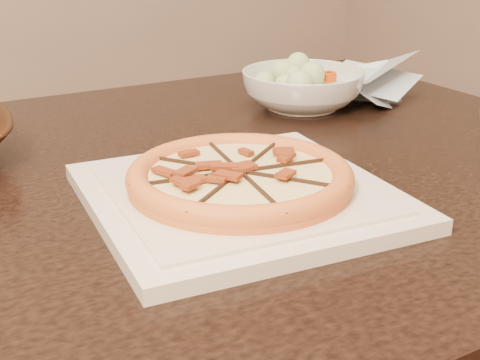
% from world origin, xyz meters
% --- Properties ---
extents(dining_table, '(1.51, 1.00, 0.75)m').
position_xyz_m(dining_table, '(0.14, -0.04, 0.66)').
color(dining_table, black).
rests_on(dining_table, floor).
extents(plate, '(0.35, 0.35, 0.02)m').
position_xyz_m(plate, '(0.25, -0.17, 0.76)').
color(plate, beige).
rests_on(plate, dining_table).
extents(pizza, '(0.26, 0.26, 0.03)m').
position_xyz_m(pizza, '(0.25, -0.17, 0.78)').
color(pizza, '#DA6A39').
rests_on(pizza, plate).
extents(salad_bowl, '(0.26, 0.26, 0.07)m').
position_xyz_m(salad_bowl, '(0.55, 0.15, 0.78)').
color(salad_bowl, silver).
rests_on(salad_bowl, dining_table).
extents(salad, '(0.12, 0.10, 0.04)m').
position_xyz_m(salad, '(0.55, 0.15, 0.83)').
color(salad, '#BAC689').
rests_on(salad, salad_bowl).
extents(cling_film, '(0.20, 0.18, 0.05)m').
position_xyz_m(cling_film, '(0.69, 0.14, 0.78)').
color(cling_film, silver).
rests_on(cling_film, dining_table).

